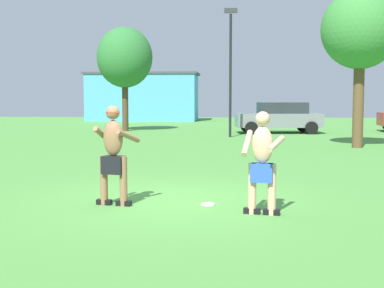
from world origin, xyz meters
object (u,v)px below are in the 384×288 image
object	(u,v)px
player_in_blue	(262,161)
frisbee	(208,204)
tree_near_building	(125,58)
tree_left_field	(360,31)
car_gray_mid_lot	(279,117)
player_with_cap	(113,150)
lamp_post	(230,59)

from	to	relation	value
player_in_blue	frisbee	distance (m)	1.39
frisbee	tree_near_building	size ratio (longest dim) A/B	0.04
tree_left_field	tree_near_building	xyz separation A→B (m)	(-10.41, 9.00, -0.27)
player_in_blue	frisbee	xyz separation A→B (m)	(-0.88, 0.68, -0.84)
car_gray_mid_lot	player_with_cap	bearing A→B (deg)	-102.97
frisbee	lamp_post	world-z (taller)	lamp_post
car_gray_mid_lot	lamp_post	size ratio (longest dim) A/B	0.76
frisbee	tree_left_field	xyz separation A→B (m)	(4.96, 10.97, 4.22)
player_with_cap	tree_near_building	bearing A→B (deg)	100.84
frisbee	player_in_blue	bearing A→B (deg)	-37.57
car_gray_mid_lot	tree_left_field	size ratio (longest dim) A/B	0.78
lamp_post	tree_left_field	size ratio (longest dim) A/B	1.03
frisbee	car_gray_mid_lot	size ratio (longest dim) A/B	0.06
player_with_cap	frisbee	distance (m)	1.86
player_with_cap	player_in_blue	bearing A→B (deg)	-12.30
lamp_post	tree_left_field	world-z (taller)	lamp_post
player_with_cap	car_gray_mid_lot	xyz separation A→B (m)	(4.38, 19.00, -0.12)
tree_left_field	tree_near_building	size ratio (longest dim) A/B	1.02
frisbee	tree_left_field	bearing A→B (deg)	65.67
frisbee	tree_left_field	size ratio (longest dim) A/B	0.04
player_with_cap	lamp_post	xyz separation A→B (m)	(1.88, 16.04, 2.64)
player_with_cap	tree_left_field	distance (m)	13.31
tree_near_building	car_gray_mid_lot	bearing A→B (deg)	-7.61
frisbee	lamp_post	xyz separation A→B (m)	(0.28, 15.90, 3.57)
frisbee	tree_left_field	world-z (taller)	tree_left_field
player_with_cap	tree_near_building	size ratio (longest dim) A/B	0.31
player_with_cap	tree_left_field	xyz separation A→B (m)	(6.56, 11.11, 3.29)
car_gray_mid_lot	lamp_post	bearing A→B (deg)	-130.04
frisbee	tree_near_building	xyz separation A→B (m)	(-5.45, 19.97, 3.95)
frisbee	car_gray_mid_lot	xyz separation A→B (m)	(2.77, 18.87, 0.81)
tree_left_field	tree_near_building	world-z (taller)	tree_left_field
tree_near_building	frisbee	bearing A→B (deg)	-74.73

